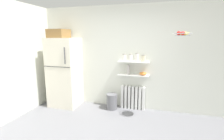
{
  "coord_description": "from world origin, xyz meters",
  "views": [
    {
      "loc": [
        0.91,
        -2.19,
        1.81
      ],
      "look_at": [
        -0.2,
        1.6,
        1.05
      ],
      "focal_mm": 27.16,
      "sensor_mm": 36.0,
      "label": 1
    }
  ],
  "objects": [
    {
      "name": "radiator",
      "position": [
        0.27,
        1.92,
        0.3
      ],
      "size": [
        0.61,
        0.12,
        0.59
      ],
      "color": "white",
      "rests_on": "ground_plane"
    },
    {
      "name": "refrigerator",
      "position": [
        -1.54,
        1.68,
        0.95
      ],
      "size": [
        0.75,
        0.68,
        2.02
      ],
      "color": "silver",
      "rests_on": "ground_plane"
    },
    {
      "name": "hanging_fruit_basket",
      "position": [
        1.28,
        1.41,
        1.88
      ],
      "size": [
        0.35,
        0.35,
        0.09
      ],
      "color": "#B2B2B7"
    },
    {
      "name": "vase",
      "position": [
        0.14,
        1.89,
        1.03
      ],
      "size": [
        0.09,
        0.09,
        0.24
      ],
      "primitive_type": "cylinder",
      "color": "#B2ADA8",
      "rests_on": "wall_shelf_lower"
    },
    {
      "name": "storage_jar_1",
      "position": [
        0.19,
        1.89,
        1.33
      ],
      "size": [
        0.1,
        0.1,
        0.18
      ],
      "color": "silver",
      "rests_on": "wall_shelf_upper"
    },
    {
      "name": "shelf_bowl",
      "position": [
        0.5,
        1.89,
        0.95
      ],
      "size": [
        0.18,
        0.18,
        0.08
      ],
      "primitive_type": "ellipsoid",
      "color": "orange",
      "rests_on": "wall_shelf_lower"
    },
    {
      "name": "side_wall_left",
      "position": [
        -2.25,
        0.6,
        1.3
      ],
      "size": [
        0.1,
        4.8,
        2.6
      ],
      "primitive_type": "cube",
      "color": "silver",
      "rests_on": "ground_plane"
    },
    {
      "name": "storage_jar_0",
      "position": [
        0.03,
        1.89,
        1.33
      ],
      "size": [
        0.11,
        0.11,
        0.18
      ],
      "color": "silver",
      "rests_on": "wall_shelf_upper"
    },
    {
      "name": "storage_jar_3",
      "position": [
        0.5,
        1.89,
        1.32
      ],
      "size": [
        0.11,
        0.11,
        0.17
      ],
      "color": "beige",
      "rests_on": "wall_shelf_upper"
    },
    {
      "name": "storage_jar_2",
      "position": [
        0.34,
        1.89,
        1.34
      ],
      "size": [
        0.08,
        0.08,
        0.21
      ],
      "color": "silver",
      "rests_on": "wall_shelf_upper"
    },
    {
      "name": "back_wall",
      "position": [
        0.0,
        2.05,
        1.3
      ],
      "size": [
        7.04,
        0.1,
        2.6
      ],
      "primitive_type": "cube",
      "color": "silver",
      "rests_on": "ground_plane"
    },
    {
      "name": "wall_shelf_upper",
      "position": [
        0.27,
        1.89,
        1.23
      ],
      "size": [
        0.76,
        0.22,
        0.02
      ],
      "primitive_type": "cube",
      "color": "white"
    },
    {
      "name": "wall_shelf_lower",
      "position": [
        0.27,
        1.89,
        0.89
      ],
      "size": [
        0.76,
        0.22,
        0.02
      ],
      "primitive_type": "cube",
      "color": "white"
    },
    {
      "name": "trash_bin",
      "position": [
        -0.25,
        1.74,
        0.2
      ],
      "size": [
        0.27,
        0.27,
        0.4
      ],
      "primitive_type": "cylinder",
      "color": "slate",
      "rests_on": "ground_plane"
    },
    {
      "name": "ground_plane",
      "position": [
        0.0,
        0.5,
        0.0
      ],
      "size": [
        7.04,
        7.04,
        0.0
      ],
      "primitive_type": "plane",
      "color": "slate"
    }
  ]
}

